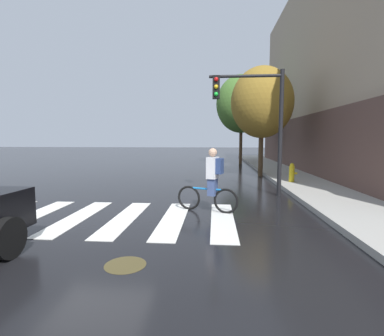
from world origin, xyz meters
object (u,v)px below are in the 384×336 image
at_px(manhole_cover, 125,265).
at_px(traffic_light_near, 256,111).
at_px(cyclist, 211,180).
at_px(fire_hydrant, 292,173).
at_px(street_tree_mid, 241,104).
at_px(street_tree_near, 262,103).

bearing_deg(manhole_cover, traffic_light_near, 64.54).
bearing_deg(cyclist, fire_hydrant, 54.80).
distance_m(manhole_cover, street_tree_mid, 19.08).
xyz_separation_m(cyclist, fire_hydrant, (3.29, 4.66, -0.31)).
height_order(traffic_light_near, street_tree_mid, street_tree_mid).
bearing_deg(manhole_cover, fire_hydrant, 60.25).
relative_size(traffic_light_near, fire_hydrant, 5.38).
relative_size(manhole_cover, fire_hydrant, 0.82).
relative_size(manhole_cover, cyclist, 0.38).
xyz_separation_m(street_tree_near, street_tree_mid, (-0.38, 7.28, 0.80)).
bearing_deg(fire_hydrant, street_tree_near, 105.55).
distance_m(traffic_light_near, street_tree_near, 5.41).
bearing_deg(street_tree_mid, traffic_light_near, -92.91).
bearing_deg(street_tree_mid, street_tree_near, -86.98).
bearing_deg(cyclist, street_tree_near, 72.10).
relative_size(fire_hydrant, street_tree_near, 0.14).
bearing_deg(street_tree_mid, cyclist, -97.94).
xyz_separation_m(manhole_cover, fire_hydrant, (4.56, 7.98, 0.53)).
bearing_deg(street_tree_mid, manhole_cover, -100.42).
distance_m(traffic_light_near, street_tree_mid, 12.65).
relative_size(cyclist, street_tree_mid, 0.25).
bearing_deg(manhole_cover, cyclist, 69.01).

